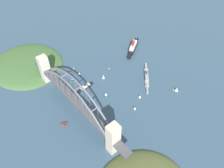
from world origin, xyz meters
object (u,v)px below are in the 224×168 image
at_px(small_boat_4, 106,94).
at_px(small_boat_5, 140,97).
at_px(naval_cruiser, 147,77).
at_px(small_boat_1, 135,108).
at_px(small_boat_0, 109,69).
at_px(small_boat_8, 177,89).
at_px(small_boat_6, 79,73).
at_px(small_boat_7, 103,77).
at_px(harbor_arch_bridge, 74,98).
at_px(small_boat_3, 74,69).
at_px(harbor_ferry_steamer, 85,87).
at_px(channel_marker_buoy, 106,110).
at_px(small_boat_2, 73,77).
at_px(seaplane_taxiing_near_bridge, 64,124).
at_px(ocean_liner, 133,47).

xyz_separation_m(small_boat_4, small_boat_5, (42.80, 41.27, -0.37)).
height_order(naval_cruiser, small_boat_1, naval_cruiser).
distance_m(small_boat_0, small_boat_8, 135.63).
xyz_separation_m(small_boat_5, small_boat_6, (-118.67, -45.38, 0.42)).
bearing_deg(small_boat_6, small_boat_7, 36.28).
bearing_deg(harbor_arch_bridge, small_boat_3, 148.63).
xyz_separation_m(harbor_ferry_steamer, small_boat_3, (-57.86, 12.36, -1.73)).
distance_m(small_boat_4, channel_marker_buoy, 32.49).
distance_m(small_boat_3, small_boat_7, 67.01).
height_order(small_boat_2, channel_marker_buoy, small_boat_2).
bearing_deg(small_boat_6, small_boat_3, 177.90).
bearing_deg(harbor_arch_bridge, small_boat_1, 48.98).
relative_size(small_boat_0, small_boat_3, 1.28).
bearing_deg(naval_cruiser, small_boat_2, -129.15).
relative_size(small_boat_2, small_boat_6, 1.26).
height_order(harbor_arch_bridge, small_boat_7, harbor_arch_bridge).
bearing_deg(harbor_ferry_steamer, small_boat_2, -171.85).
bearing_deg(channel_marker_buoy, small_boat_5, 73.74).
relative_size(harbor_ferry_steamer, seaplane_taxiing_near_bridge, 3.11).
bearing_deg(small_boat_5, naval_cruiser, 119.79).
height_order(harbor_arch_bridge, small_boat_4, harbor_arch_bridge).
xyz_separation_m(ocean_liner, small_boat_0, (17.69, -85.57, -5.16)).
bearing_deg(ocean_liner, harbor_ferry_steamer, -79.39).
relative_size(ocean_liner, small_boat_2, 6.65).
xyz_separation_m(small_boat_3, small_boat_6, (21.71, -0.80, 3.29)).
height_order(small_boat_0, small_boat_3, small_boat_0).
bearing_deg(small_boat_2, channel_marker_buoy, -0.29).
height_order(harbor_arch_bridge, seaplane_taxiing_near_bridge, harbor_arch_bridge).
relative_size(ocean_liner, small_boat_0, 7.77).
relative_size(small_boat_0, small_boat_1, 1.28).
distance_m(small_boat_3, small_boat_5, 147.32).
height_order(small_boat_3, small_boat_5, small_boat_5).
distance_m(small_boat_3, small_boat_8, 202.38).
distance_m(small_boat_5, small_boat_8, 69.40).
bearing_deg(small_boat_0, seaplane_taxiing_near_bridge, -68.32).
bearing_deg(small_boat_8, small_boat_1, -102.71).
height_order(small_boat_4, small_boat_5, small_boat_4).
bearing_deg(channel_marker_buoy, naval_cruiser, 94.74).
relative_size(harbor_arch_bridge, small_boat_5, 33.31).
height_order(small_boat_5, small_boat_8, small_boat_8).
bearing_deg(small_boat_3, small_boat_7, 24.64).
bearing_deg(seaplane_taxiing_near_bridge, small_boat_8, 69.97).
relative_size(small_boat_2, small_boat_5, 1.43).
height_order(harbor_ferry_steamer, small_boat_6, small_boat_6).
distance_m(ocean_liner, small_boat_3, 142.77).
xyz_separation_m(harbor_ferry_steamer, seaplane_taxiing_near_bridge, (44.57, -72.83, -0.19)).
bearing_deg(harbor_arch_bridge, naval_cruiser, 80.49).
height_order(ocean_liner, small_boat_3, ocean_liner).
bearing_deg(small_boat_6, naval_cruiser, 45.51).
bearing_deg(small_boat_1, small_boat_5, 116.22).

